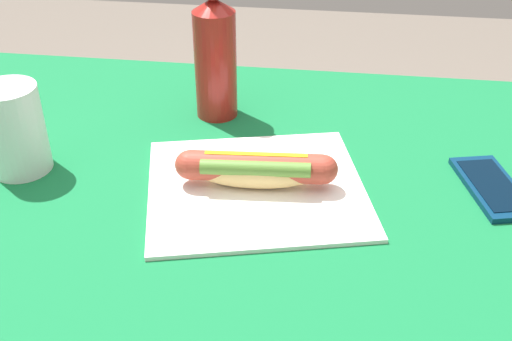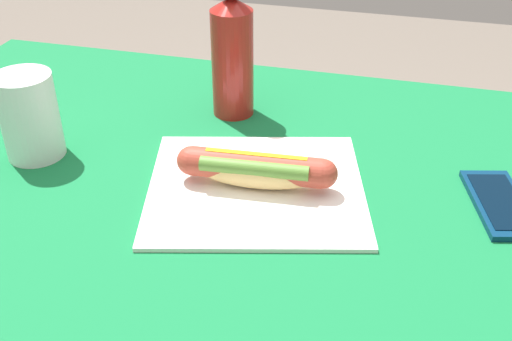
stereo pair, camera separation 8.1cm
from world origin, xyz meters
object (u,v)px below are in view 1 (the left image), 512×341
Objects in this scene: hot_dog at (256,169)px; soda_bottle at (215,56)px; cell_phone at (492,187)px; drinking_cup at (14,129)px.

soda_bottle is (0.09, -0.21, 0.07)m from hot_dog.
hot_dog is 0.93× the size of soda_bottle.
cell_phone is 0.65m from drinking_cup.
hot_dog is at bearing 114.19° from soda_bottle.
soda_bottle is at bearing -22.01° from cell_phone.
soda_bottle is (0.41, -0.16, 0.10)m from cell_phone.
drinking_cup is (0.24, 0.20, -0.04)m from soda_bottle.
drinking_cup reaches higher than cell_phone.
hot_dog is 0.34m from drinking_cup.
hot_dog is at bearing 7.98° from cell_phone.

